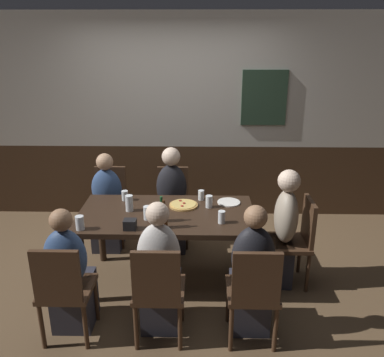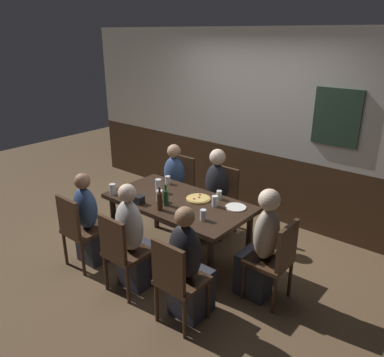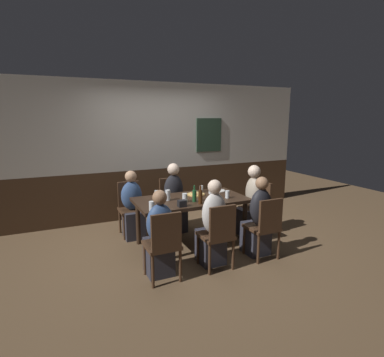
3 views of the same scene
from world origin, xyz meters
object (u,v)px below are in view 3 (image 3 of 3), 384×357
(beer_bottle_green, at_px, (194,195))
(highball_clear, at_px, (227,195))
(person_head_east, at_px, (251,205))
(beer_glass_half, at_px, (152,206))
(tumbler_water, at_px, (185,198))
(person_left_far, at_px, (133,210))
(pint_glass_pale, at_px, (168,196))
(chair_left_near, at_px, (164,242))
(chair_right_near, at_px, (265,225))
(chair_mid_near, at_px, (218,233))
(chair_left_far, at_px, (130,205))
(pint_glass_amber, at_px, (201,189))
(beer_glass_tall, at_px, (157,194))
(chair_mid_far, at_px, (171,200))
(person_mid_near, at_px, (212,229))
(dining_table, at_px, (191,204))
(condiment_caddy, at_px, (182,203))
(chair_head_east, at_px, (259,205))
(person_left_near, at_px, (159,240))
(beer_bottle_brown, at_px, (200,196))
(person_right_near, at_px, (258,222))
(plate_white_large, at_px, (218,191))
(pint_glass_stout, at_px, (211,190))
(person_mid_far, at_px, (175,202))

(beer_bottle_green, bearing_deg, highball_clear, -2.32)
(person_head_east, height_order, beer_glass_half, person_head_east)
(person_head_east, height_order, tumbler_water, person_head_east)
(person_left_far, xyz_separation_m, pint_glass_pale, (0.38, -0.65, 0.35))
(chair_left_near, relative_size, chair_right_near, 1.00)
(person_left_far, bearing_deg, chair_mid_near, -64.67)
(chair_left_far, distance_m, chair_left_near, 1.71)
(pint_glass_amber, distance_m, beer_glass_tall, 0.78)
(chair_right_near, xyz_separation_m, person_left_far, (-1.47, 1.55, -0.03))
(chair_mid_far, height_order, chair_right_near, same)
(chair_left_near, height_order, person_mid_near, person_mid_near)
(dining_table, xyz_separation_m, pint_glass_amber, (0.33, 0.33, 0.13))
(chair_mid_far, relative_size, beer_glass_tall, 8.63)
(chair_left_near, height_order, chair_mid_near, same)
(beer_glass_tall, bearing_deg, chair_mid_far, 51.55)
(person_left_far, xyz_separation_m, tumbler_water, (0.57, -0.83, 0.33))
(dining_table, xyz_separation_m, beer_glass_tall, (-0.44, 0.30, 0.13))
(person_left_far, height_order, condiment_caddy, person_left_far)
(chair_mid_far, distance_m, person_head_east, 1.39)
(chair_head_east, xyz_separation_m, chair_left_far, (-1.98, 0.86, 0.00))
(chair_right_near, height_order, person_left_near, person_left_near)
(tumbler_water, bearing_deg, chair_mid_near, -77.49)
(person_head_east, distance_m, beer_bottle_brown, 1.17)
(chair_head_east, xyz_separation_m, chair_mid_far, (-1.25, 0.86, 0.00))
(person_left_far, height_order, person_mid_near, person_mid_near)
(chair_left_near, relative_size, beer_glass_half, 7.03)
(person_left_near, bearing_deg, person_right_near, -0.06)
(dining_table, bearing_deg, chair_mid_far, 90.00)
(person_left_far, bearing_deg, chair_left_near, -90.00)
(plate_white_large, bearing_deg, beer_bottle_brown, -136.92)
(dining_table, xyz_separation_m, tumbler_water, (-0.16, -0.14, 0.14))
(chair_mid_near, height_order, beer_bottle_green, beer_bottle_green)
(beer_glass_tall, bearing_deg, chair_right_near, -44.47)
(highball_clear, distance_m, beer_glass_tall, 1.08)
(highball_clear, bearing_deg, chair_mid_far, 115.85)
(person_right_near, distance_m, person_mid_near, 0.73)
(chair_mid_near, height_order, tumbler_water, chair_mid_near)
(person_left_far, height_order, pint_glass_stout, person_left_far)
(person_mid_far, bearing_deg, person_mid_near, -90.00)
(chair_head_east, distance_m, chair_left_far, 2.16)
(pint_glass_pale, distance_m, beer_bottle_brown, 0.51)
(beer_bottle_green, bearing_deg, beer_bottle_brown, -74.90)
(chair_right_near, bearing_deg, chair_left_far, 130.57)
(person_mid_far, distance_m, plate_white_large, 0.79)
(pint_glass_stout, distance_m, pint_glass_amber, 0.20)
(person_mid_near, xyz_separation_m, beer_glass_tall, (-0.44, 0.99, 0.29))
(beer_glass_tall, bearing_deg, dining_table, -33.95)
(chair_left_near, xyz_separation_m, condiment_caddy, (0.45, 0.52, 0.29))
(person_head_east, distance_m, pint_glass_stout, 0.75)
(pint_glass_pale, bearing_deg, chair_mid_far, 66.43)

